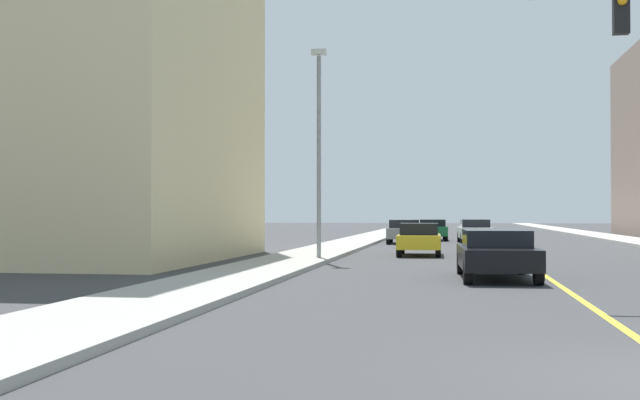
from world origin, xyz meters
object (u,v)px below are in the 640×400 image
at_px(car_black, 496,253).
at_px(car_white, 475,231).
at_px(car_yellow, 419,239).
at_px(car_green, 432,229).
at_px(car_gray, 404,231).
at_px(street_lamp, 319,142).

bearing_deg(car_black, car_white, 87.48).
height_order(car_yellow, car_black, car_yellow).
height_order(car_white, car_black, car_white).
height_order(car_green, car_yellow, car_green).
distance_m(car_green, car_white, 5.47).
bearing_deg(car_black, car_yellow, 100.09).
bearing_deg(car_gray, car_white, -167.33).
relative_size(car_yellow, car_black, 0.86).
distance_m(car_green, car_gray, 6.03).
distance_m(street_lamp, car_green, 24.53).
relative_size(street_lamp, car_black, 1.66).
height_order(car_green, car_gray, car_gray).
bearing_deg(car_gray, street_lamp, 82.04).
relative_size(street_lamp, car_yellow, 1.92).
bearing_deg(car_green, street_lamp, -100.97).
distance_m(street_lamp, car_gray, 18.64).
relative_size(car_white, car_black, 0.97).
distance_m(car_black, car_gray, 25.44).
bearing_deg(street_lamp, car_green, 81.51).
distance_m(car_yellow, car_black, 12.01).
bearing_deg(car_green, car_black, -87.88).
relative_size(car_white, car_yellow, 1.12).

